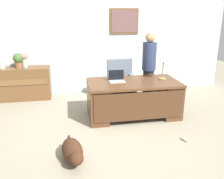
{
  "coord_description": "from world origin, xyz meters",
  "views": [
    {
      "loc": [
        -0.84,
        -3.9,
        2.12
      ],
      "look_at": [
        -0.07,
        0.3,
        0.75
      ],
      "focal_mm": 38.92,
      "sensor_mm": 36.0,
      "label": 1
    }
  ],
  "objects_px": {
    "dog_lying": "(73,151)",
    "vase_with_flowers": "(24,59)",
    "desk": "(134,98)",
    "potted_plant": "(18,60)",
    "dog_toy_bone": "(184,139)",
    "vase_empty": "(2,62)",
    "desk_lamp": "(164,58)",
    "laptop": "(117,79)",
    "person_standing": "(149,67)",
    "armchair": "(121,84)",
    "credenza": "(20,84)"
  },
  "relations": [
    {
      "from": "dog_lying",
      "to": "vase_with_flowers",
      "type": "bearing_deg",
      "value": 109.43
    },
    {
      "from": "desk",
      "to": "vase_with_flowers",
      "type": "height_order",
      "value": "vase_with_flowers"
    },
    {
      "from": "potted_plant",
      "to": "dog_toy_bone",
      "type": "height_order",
      "value": "potted_plant"
    },
    {
      "from": "vase_empty",
      "to": "dog_toy_bone",
      "type": "xyz_separation_m",
      "value": [
        3.47,
        -2.72,
        -0.93
      ]
    },
    {
      "from": "dog_lying",
      "to": "desk_lamp",
      "type": "distance_m",
      "value": 2.69
    },
    {
      "from": "desk",
      "to": "dog_lying",
      "type": "distance_m",
      "value": 1.95
    },
    {
      "from": "laptop",
      "to": "potted_plant",
      "type": "distance_m",
      "value": 2.59
    },
    {
      "from": "dog_toy_bone",
      "to": "dog_lying",
      "type": "bearing_deg",
      "value": -172.67
    },
    {
      "from": "desk_lamp",
      "to": "dog_lying",
      "type": "bearing_deg",
      "value": -142.1
    },
    {
      "from": "desk",
      "to": "desk_lamp",
      "type": "distance_m",
      "value": 1.02
    },
    {
      "from": "desk_lamp",
      "to": "desk",
      "type": "bearing_deg",
      "value": -171.03
    },
    {
      "from": "person_standing",
      "to": "desk_lamp",
      "type": "xyz_separation_m",
      "value": [
        0.08,
        -0.68,
        0.34
      ]
    },
    {
      "from": "person_standing",
      "to": "potted_plant",
      "type": "xyz_separation_m",
      "value": [
        -3.07,
        0.76,
        0.14
      ]
    },
    {
      "from": "armchair",
      "to": "person_standing",
      "type": "height_order",
      "value": "person_standing"
    },
    {
      "from": "person_standing",
      "to": "potted_plant",
      "type": "distance_m",
      "value": 3.16
    },
    {
      "from": "vase_with_flowers",
      "to": "potted_plant",
      "type": "height_order",
      "value": "vase_with_flowers"
    },
    {
      "from": "desk",
      "to": "potted_plant",
      "type": "bearing_deg",
      "value": 148.26
    },
    {
      "from": "credenza",
      "to": "dog_lying",
      "type": "xyz_separation_m",
      "value": [
        1.22,
        -2.96,
        -0.25
      ]
    },
    {
      "from": "person_standing",
      "to": "armchair",
      "type": "bearing_deg",
      "value": 173.07
    },
    {
      "from": "credenza",
      "to": "dog_lying",
      "type": "bearing_deg",
      "value": -67.7
    },
    {
      "from": "dog_lying",
      "to": "vase_with_flowers",
      "type": "height_order",
      "value": "vase_with_flowers"
    },
    {
      "from": "credenza",
      "to": "person_standing",
      "type": "distance_m",
      "value": 3.22
    },
    {
      "from": "person_standing",
      "to": "credenza",
      "type": "bearing_deg",
      "value": 166.23
    },
    {
      "from": "desk",
      "to": "potted_plant",
      "type": "relative_size",
      "value": 5.18
    },
    {
      "from": "dog_lying",
      "to": "dog_toy_bone",
      "type": "distance_m",
      "value": 1.92
    },
    {
      "from": "credenza",
      "to": "dog_toy_bone",
      "type": "bearing_deg",
      "value": -41.09
    },
    {
      "from": "desk",
      "to": "dog_toy_bone",
      "type": "relative_size",
      "value": 11.54
    },
    {
      "from": "desk",
      "to": "person_standing",
      "type": "bearing_deg",
      "value": 53.7
    },
    {
      "from": "dog_toy_bone",
      "to": "laptop",
      "type": "bearing_deg",
      "value": 125.81
    },
    {
      "from": "vase_empty",
      "to": "dog_toy_bone",
      "type": "height_order",
      "value": "vase_empty"
    },
    {
      "from": "dog_lying",
      "to": "desk_lamp",
      "type": "bearing_deg",
      "value": 37.9
    },
    {
      "from": "desk",
      "to": "credenza",
      "type": "distance_m",
      "value": 2.96
    },
    {
      "from": "armchair",
      "to": "laptop",
      "type": "height_order",
      "value": "armchair"
    },
    {
      "from": "credenza",
      "to": "dog_lying",
      "type": "distance_m",
      "value": 3.21
    },
    {
      "from": "laptop",
      "to": "vase_empty",
      "type": "distance_m",
      "value": 2.92
    },
    {
      "from": "desk",
      "to": "armchair",
      "type": "relative_size",
      "value": 1.8
    },
    {
      "from": "credenza",
      "to": "desk_lamp",
      "type": "relative_size",
      "value": 2.61
    },
    {
      "from": "laptop",
      "to": "person_standing",
      "type": "bearing_deg",
      "value": 36.12
    },
    {
      "from": "credenza",
      "to": "dog_toy_bone",
      "type": "height_order",
      "value": "credenza"
    },
    {
      "from": "person_standing",
      "to": "vase_empty",
      "type": "relative_size",
      "value": 5.55
    },
    {
      "from": "vase_with_flowers",
      "to": "vase_empty",
      "type": "xyz_separation_m",
      "value": [
        -0.53,
        0.0,
        -0.07
      ]
    },
    {
      "from": "vase_empty",
      "to": "dog_toy_bone",
      "type": "relative_size",
      "value": 1.86
    },
    {
      "from": "dog_lying",
      "to": "dog_toy_bone",
      "type": "height_order",
      "value": "dog_lying"
    },
    {
      "from": "person_standing",
      "to": "dog_lying",
      "type": "xyz_separation_m",
      "value": [
        -1.88,
        -2.2,
        -0.71
      ]
    },
    {
      "from": "credenza",
      "to": "vase_empty",
      "type": "distance_m",
      "value": 0.66
    },
    {
      "from": "vase_empty",
      "to": "dog_toy_bone",
      "type": "distance_m",
      "value": 4.51
    },
    {
      "from": "armchair",
      "to": "desk_lamp",
      "type": "height_order",
      "value": "desk_lamp"
    },
    {
      "from": "potted_plant",
      "to": "vase_with_flowers",
      "type": "bearing_deg",
      "value": 0.0
    },
    {
      "from": "dog_lying",
      "to": "dog_toy_bone",
      "type": "xyz_separation_m",
      "value": [
        1.9,
        0.24,
        -0.13
      ]
    },
    {
      "from": "armchair",
      "to": "laptop",
      "type": "relative_size",
      "value": 3.25
    }
  ]
}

